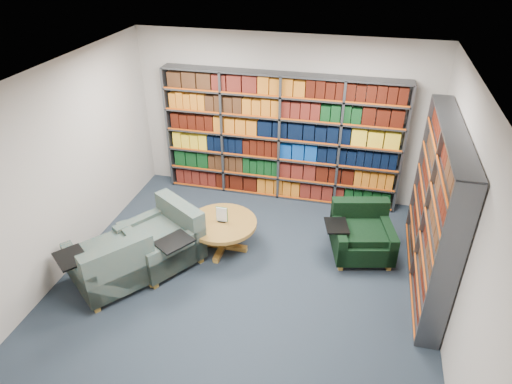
% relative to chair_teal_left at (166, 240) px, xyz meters
% --- Properties ---
extents(room_shell, '(5.02, 5.02, 2.82)m').
position_rel_chair_teal_left_xyz_m(room_shell, '(1.21, -0.15, 1.06)').
color(room_shell, black).
rests_on(room_shell, ground).
extents(bookshelf_back, '(4.00, 0.28, 2.20)m').
position_rel_chair_teal_left_xyz_m(bookshelf_back, '(1.21, 2.19, 0.75)').
color(bookshelf_back, '#47494F').
rests_on(bookshelf_back, ground).
extents(bookshelf_right, '(0.28, 2.50, 2.20)m').
position_rel_chair_teal_left_xyz_m(bookshelf_right, '(3.55, 0.45, 0.75)').
color(bookshelf_right, '#47494F').
rests_on(bookshelf_right, ground).
extents(chair_teal_left, '(1.29, 1.29, 0.85)m').
position_rel_chair_teal_left_xyz_m(chair_teal_left, '(0.00, 0.00, 0.00)').
color(chair_teal_left, '#022F3E').
rests_on(chair_teal_left, ground).
extents(chair_green_right, '(1.07, 1.00, 0.76)m').
position_rel_chair_teal_left_xyz_m(chair_green_right, '(2.70, 0.84, -0.04)').
color(chair_green_right, black).
rests_on(chair_green_right, ground).
extents(chair_teal_front, '(1.30, 1.30, 0.84)m').
position_rel_chair_teal_left_xyz_m(chair_teal_front, '(-0.46, -0.71, -0.00)').
color(chair_teal_front, '#022F3E').
rests_on(chair_teal_front, ground).
extents(coffee_table, '(1.02, 1.02, 0.72)m').
position_rel_chair_teal_left_xyz_m(coffee_table, '(0.70, 0.43, 0.04)').
color(coffee_table, '#A07326').
rests_on(coffee_table, ground).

